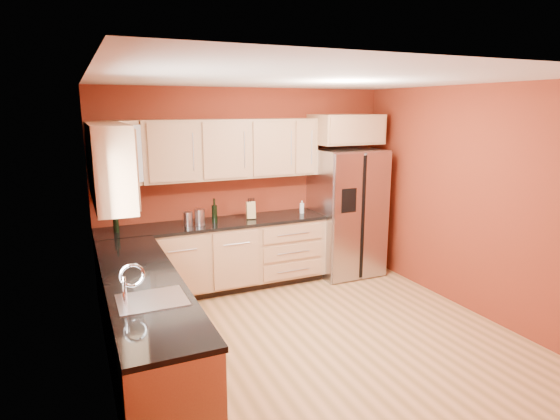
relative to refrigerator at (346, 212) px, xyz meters
name	(u,v)px	position (x,y,z in m)	size (l,w,h in m)	color
floor	(316,339)	(-1.35, -1.62, -0.89)	(4.00, 4.00, 0.00)	olive
ceiling	(321,79)	(-1.35, -1.62, 1.71)	(4.00, 4.00, 0.00)	silver
wall_back	(247,186)	(-1.35, 0.38, 0.41)	(4.00, 0.04, 2.60)	maroon
wall_front	(480,287)	(-1.35, -3.62, 0.41)	(4.00, 0.04, 2.60)	maroon
wall_left	(100,240)	(-3.35, -1.62, 0.41)	(0.04, 4.00, 2.60)	maroon
wall_right	(471,200)	(0.65, -1.62, 0.41)	(0.04, 4.00, 2.60)	maroon
base_cabinets_back	(216,258)	(-1.90, 0.07, -0.45)	(2.90, 0.60, 0.88)	#AA7752
base_cabinets_left	(145,331)	(-3.05, -1.62, -0.45)	(0.60, 2.80, 0.88)	#AA7752
countertop_back	(215,224)	(-1.90, 0.06, 0.01)	(2.90, 0.62, 0.04)	black
countertop_left	(143,281)	(-3.04, -1.62, 0.01)	(0.62, 2.80, 0.04)	black
upper_cabinets_back	(233,149)	(-1.60, 0.21, 0.94)	(2.30, 0.33, 0.75)	#AA7752
upper_cabinets_left	(109,164)	(-3.19, -0.90, 0.94)	(0.33, 1.35, 0.75)	#AA7752
corner_upper_cabinet	(118,154)	(-3.02, 0.04, 0.94)	(0.62, 0.33, 0.75)	#AA7752
over_fridge_cabinet	(346,129)	(0.00, 0.07, 1.16)	(0.92, 0.60, 0.40)	#AA7752
refrigerator	(346,212)	(0.00, 0.00, 0.00)	(0.90, 0.75, 1.78)	silver
window	(104,223)	(-3.33, -2.12, 0.66)	(0.03, 0.90, 1.00)	white
sink_faucet	(151,282)	(-3.04, -2.12, 0.18)	(0.50, 0.42, 0.30)	silver
canister_left	(188,219)	(-2.26, 0.01, 0.12)	(0.11, 0.11, 0.17)	silver
canister_right	(200,217)	(-2.12, 0.00, 0.13)	(0.12, 0.12, 0.20)	silver
wine_bottle_a	(116,220)	(-3.09, 0.06, 0.18)	(0.07, 0.07, 0.29)	black
wine_bottle_b	(214,211)	(-1.92, 0.04, 0.19)	(0.07, 0.07, 0.31)	black
knife_block	(251,210)	(-1.42, 0.07, 0.14)	(0.11, 0.10, 0.22)	tan
soap_dispenser	(302,207)	(-0.67, 0.08, 0.12)	(0.06, 0.06, 0.17)	white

